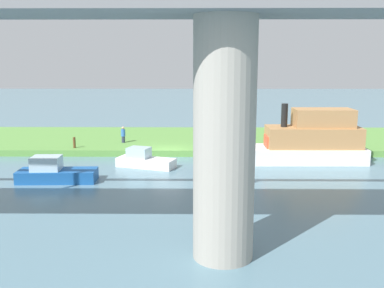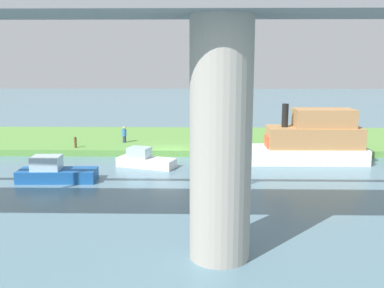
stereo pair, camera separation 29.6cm
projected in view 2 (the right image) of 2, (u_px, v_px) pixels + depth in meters
The scene contains 9 objects.
ground_plane at pixel (168, 157), 34.59m from camera, with size 160.00×160.00×0.00m, color slate.
grassy_bank at pixel (173, 140), 40.43m from camera, with size 80.00×12.00×0.50m, color #5B9342.
bridge_pylon at pixel (221, 142), 16.34m from camera, with size 2.31×2.31×9.07m, color #9E998E.
bridge_span at pixel (223, 0), 15.40m from camera, with size 71.51×4.30×3.25m.
person_on_bank at pixel (124, 134), 37.74m from camera, with size 0.50×0.50×1.39m.
mooring_post at pixel (75, 142), 35.56m from camera, with size 0.20×0.20×0.87m, color brown.
skiff_small at pixel (311, 141), 32.50m from camera, with size 8.53×2.91×4.35m.
riverboat_paddlewheel at pixel (55, 172), 27.65m from camera, with size 4.86×1.86×1.60m.
houseboat_blue at pixel (145, 160), 31.36m from camera, with size 4.37×2.74×1.37m.
Camera 2 is at (-2.58, 33.72, 7.55)m, focal length 41.40 mm.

